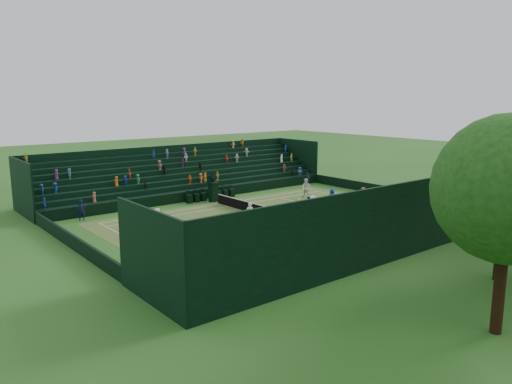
% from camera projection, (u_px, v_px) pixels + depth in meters
% --- Properties ---
extents(ground, '(160.00, 160.00, 0.00)m').
position_uv_depth(ground, '(256.00, 215.00, 43.44)').
color(ground, '#275B1C').
rests_on(ground, ground).
extents(court_surface, '(12.97, 26.77, 0.01)m').
position_uv_depth(court_surface, '(256.00, 214.00, 43.44)').
color(court_surface, '#387A28').
rests_on(court_surface, ground).
extents(perimeter_wall_north, '(17.17, 0.20, 1.00)m').
position_uv_depth(perimeter_wall_north, '(372.00, 188.00, 53.08)').
color(perimeter_wall_north, black).
rests_on(perimeter_wall_north, ground).
extents(perimeter_wall_south, '(17.17, 0.20, 1.00)m').
position_uv_depth(perimeter_wall_south, '(72.00, 241.00, 33.60)').
color(perimeter_wall_south, black).
rests_on(perimeter_wall_south, ground).
extents(perimeter_wall_east, '(0.20, 31.77, 1.00)m').
position_uv_depth(perimeter_wall_east, '(328.00, 229.00, 36.83)').
color(perimeter_wall_east, black).
rests_on(perimeter_wall_east, ground).
extents(perimeter_wall_west, '(0.20, 31.77, 1.00)m').
position_uv_depth(perimeter_wall_west, '(203.00, 194.00, 49.85)').
color(perimeter_wall_west, black).
rests_on(perimeter_wall_west, ground).
extents(north_grandstand, '(6.60, 32.00, 4.90)m').
position_uv_depth(north_grandstand, '(374.00, 226.00, 33.43)').
color(north_grandstand, black).
rests_on(north_grandstand, ground).
extents(south_grandstand, '(6.60, 32.00, 4.90)m').
position_uv_depth(south_grandstand, '(182.00, 179.00, 52.86)').
color(south_grandstand, black).
rests_on(south_grandstand, ground).
extents(tennis_net, '(11.67, 0.10, 1.06)m').
position_uv_depth(tennis_net, '(256.00, 209.00, 43.34)').
color(tennis_net, black).
rests_on(tennis_net, ground).
extents(umpire_chair, '(0.91, 0.91, 2.86)m').
position_uv_depth(umpire_chair, '(213.00, 189.00, 48.54)').
color(umpire_chair, black).
rests_on(umpire_chair, ground).
extents(courtside_chairs, '(0.54, 5.51, 1.17)m').
position_uv_depth(courtside_chairs, '(211.00, 195.00, 49.58)').
color(courtside_chairs, black).
rests_on(courtside_chairs, ground).
extents(player_near_west, '(0.94, 0.64, 1.88)m').
position_uv_depth(player_near_west, '(157.00, 221.00, 37.47)').
color(player_near_west, white).
rests_on(player_near_west, ground).
extents(player_near_east, '(0.80, 0.72, 1.83)m').
position_uv_depth(player_near_east, '(250.00, 214.00, 39.80)').
color(player_near_east, white).
rests_on(player_near_east, ground).
extents(player_far_west, '(1.17, 1.06, 1.97)m').
position_uv_depth(player_far_west, '(306.00, 188.00, 50.49)').
color(player_far_west, silver).
rests_on(player_far_west, ground).
extents(player_far_east, '(1.25, 0.78, 1.86)m').
position_uv_depth(player_far_east, '(313.00, 206.00, 42.35)').
color(player_far_east, white).
rests_on(player_far_east, ground).
extents(line_judge_north, '(0.47, 0.63, 1.59)m').
position_uv_depth(line_judge_north, '(308.00, 180.00, 56.93)').
color(line_judge_north, black).
rests_on(line_judge_north, ground).
extents(line_judge_south, '(0.46, 0.67, 1.76)m').
position_uv_depth(line_judge_south, '(81.00, 210.00, 41.18)').
color(line_judge_south, black).
rests_on(line_judge_south, ground).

